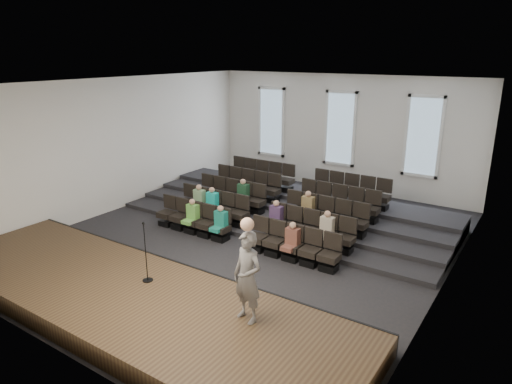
% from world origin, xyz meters
% --- Properties ---
extents(ground, '(14.00, 14.00, 0.00)m').
position_xyz_m(ground, '(0.00, 0.00, 0.00)').
color(ground, black).
rests_on(ground, ground).
extents(ceiling, '(12.00, 14.00, 0.02)m').
position_xyz_m(ceiling, '(0.00, 0.00, 5.01)').
color(ceiling, white).
rests_on(ceiling, ground).
extents(wall_back, '(12.00, 0.04, 5.00)m').
position_xyz_m(wall_back, '(0.00, 7.02, 2.50)').
color(wall_back, white).
rests_on(wall_back, ground).
extents(wall_front, '(12.00, 0.04, 5.00)m').
position_xyz_m(wall_front, '(0.00, -7.02, 2.50)').
color(wall_front, white).
rests_on(wall_front, ground).
extents(wall_left, '(0.04, 14.00, 5.00)m').
position_xyz_m(wall_left, '(-6.02, 0.00, 2.50)').
color(wall_left, white).
rests_on(wall_left, ground).
extents(wall_right, '(0.04, 14.00, 5.00)m').
position_xyz_m(wall_right, '(6.02, 0.00, 2.50)').
color(wall_right, white).
rests_on(wall_right, ground).
extents(stage, '(11.80, 3.60, 0.50)m').
position_xyz_m(stage, '(0.00, -5.10, 0.25)').
color(stage, '#44321D').
rests_on(stage, ground).
extents(stage_lip, '(11.80, 0.06, 0.52)m').
position_xyz_m(stage_lip, '(0.00, -3.33, 0.25)').
color(stage_lip, black).
rests_on(stage_lip, ground).
extents(risers, '(11.80, 4.80, 0.60)m').
position_xyz_m(risers, '(0.00, 3.17, 0.20)').
color(risers, black).
rests_on(risers, ground).
extents(seating_rows, '(6.80, 4.70, 1.67)m').
position_xyz_m(seating_rows, '(-0.00, 1.54, 0.68)').
color(seating_rows, black).
rests_on(seating_rows, ground).
extents(windows, '(8.44, 0.10, 3.24)m').
position_xyz_m(windows, '(0.00, 6.95, 2.70)').
color(windows, white).
rests_on(windows, wall_back).
extents(audience, '(5.45, 2.64, 1.10)m').
position_xyz_m(audience, '(-0.21, 0.34, 0.81)').
color(audience, '#6BBB4B').
rests_on(audience, seating_rows).
extents(speaker, '(0.80, 0.61, 1.97)m').
position_xyz_m(speaker, '(3.07, -4.52, 1.49)').
color(speaker, '#5D5A58').
rests_on(speaker, stage).
extents(mic_stand, '(0.26, 0.26, 1.54)m').
position_xyz_m(mic_stand, '(0.06, -4.49, 0.96)').
color(mic_stand, black).
rests_on(mic_stand, stage).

